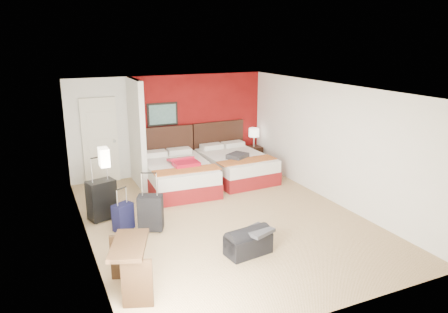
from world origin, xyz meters
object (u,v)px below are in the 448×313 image
suitcase_navy (123,218)px  desk (130,268)px  suitcase_black (102,201)px  table_lamp (254,137)px  bed_right (236,166)px  nightstand (254,156)px  red_suitcase_open (183,162)px  duffel_bag (248,243)px  bed_left (178,176)px  suitcase_charcoal (151,214)px

suitcase_navy → desk: bearing=-129.3°
suitcase_black → table_lamp: bearing=7.9°
bed_right → nightstand: bed_right is taller
red_suitcase_open → nightstand: red_suitcase_open is taller
duffel_bag → desk: bearing=-179.3°
bed_left → red_suitcase_open: bearing=-42.0°
nightstand → suitcase_black: size_ratio=0.70×
bed_right → suitcase_navy: bearing=-152.1°
bed_right → suitcase_navy: (-3.19, -1.89, -0.05)m
desk → duffel_bag: bearing=29.1°
red_suitcase_open → suitcase_charcoal: 2.25m
table_lamp → duffel_bag: size_ratio=0.69×
table_lamp → suitcase_charcoal: table_lamp is taller
red_suitcase_open → table_lamp: (2.38, 1.03, 0.12)m
bed_left → suitcase_black: suitcase_black is taller
suitcase_navy → duffel_bag: (1.65, -1.69, -0.06)m
duffel_bag → suitcase_black: bearing=121.3°
suitcase_black → suitcase_charcoal: (0.72, -0.86, -0.06)m
suitcase_charcoal → desk: bearing=-88.4°
bed_left → desk: bearing=-114.6°
suitcase_charcoal → suitcase_navy: suitcase_charcoal is taller
duffel_bag → table_lamp: bearing=52.8°
bed_right → table_lamp: 1.30m
bed_left → suitcase_black: bearing=-147.6°
red_suitcase_open → table_lamp: size_ratio=1.55×
suitcase_black → bed_left: bearing=12.8°
nightstand → table_lamp: size_ratio=1.05×
bed_right → desk: desk is taller
duffel_bag → bed_left: bearing=82.7°
suitcase_black → duffel_bag: 3.04m
bed_right → table_lamp: size_ratio=3.96×
table_lamp → desk: 6.42m
table_lamp → suitcase_charcoal: bearing=-142.0°
bed_left → table_lamp: bearing=23.6°
duffel_bag → desk: size_ratio=0.82×
bed_left → bed_right: size_ratio=1.03×
red_suitcase_open → suitcase_charcoal: red_suitcase_open is taller
suitcase_black → duffel_bag: size_ratio=1.04×
bed_left → suitcase_black: 2.17m
table_lamp → desk: table_lamp is taller
suitcase_black → suitcase_charcoal: 1.12m
table_lamp → suitcase_black: (-4.37, -1.99, -0.40)m
bed_left → suitcase_navy: bed_left is taller
red_suitcase_open → suitcase_black: (-1.99, -0.96, -0.28)m
nightstand → suitcase_navy: (-4.11, -2.66, -0.02)m
desk → suitcase_navy: bearing=101.8°
desk → bed_right: bearing=68.6°
table_lamp → suitcase_charcoal: 4.66m
red_suitcase_open → bed_left: bearing=134.8°
suitcase_black → duffel_bag: (1.91, -2.36, -0.20)m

